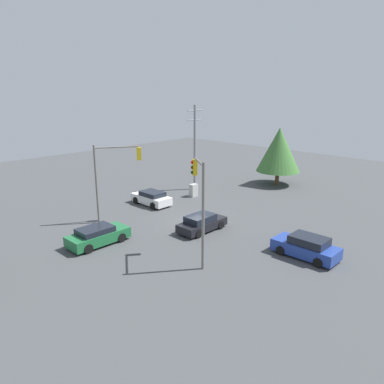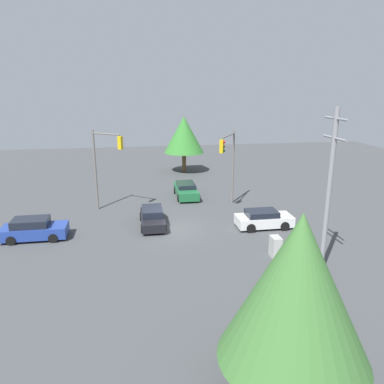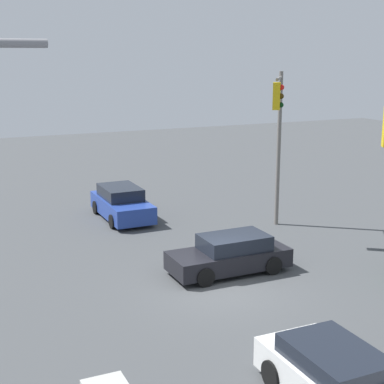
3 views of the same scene
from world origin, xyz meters
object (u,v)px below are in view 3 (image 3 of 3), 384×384
sedan_white (338,380)px  traffic_signal_main (278,126)px  sedan_blue (122,204)px  sedan_dark (230,255)px

sedan_white → traffic_signal_main: size_ratio=0.61×
sedan_blue → traffic_signal_main: traffic_signal_main is taller
sedan_white → sedan_dark: bearing=-102.1°
sedan_blue → traffic_signal_main: size_ratio=0.64×
sedan_white → traffic_signal_main: 13.75m
sedan_blue → sedan_white: size_ratio=1.04×
sedan_blue → sedan_dark: 8.39m
sedan_dark → traffic_signal_main: (-4.14, -3.57, 3.94)m
sedan_blue → sedan_white: (0.46, 16.51, -0.05)m
sedan_blue → sedan_dark: (-1.30, 8.29, -0.07)m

